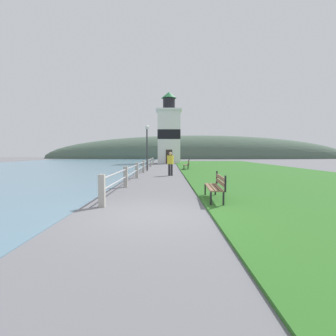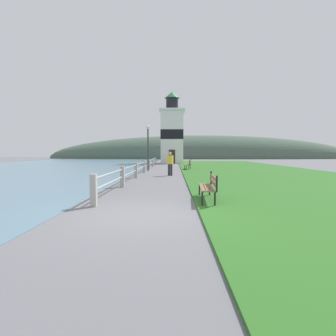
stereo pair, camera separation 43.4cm
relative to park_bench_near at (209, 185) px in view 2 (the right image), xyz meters
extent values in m
plane|color=slate|center=(-2.08, -1.88, -0.54)|extent=(160.00, 160.00, 0.00)
cube|color=#2D6623|center=(5.50, 14.12, -0.51)|extent=(12.00, 48.00, 0.06)
cube|color=slate|center=(-16.16, 14.12, -0.53)|extent=(24.00, 76.79, 0.01)
cube|color=#A8A399|center=(-3.56, -0.88, -0.05)|extent=(0.18, 0.18, 0.97)
cube|color=#A8A399|center=(-3.56, 3.48, -0.05)|extent=(0.18, 0.18, 0.97)
cube|color=#A8A399|center=(-3.56, 7.85, -0.05)|extent=(0.18, 0.18, 0.97)
cube|color=#A8A399|center=(-3.56, 12.22, -0.05)|extent=(0.18, 0.18, 0.97)
cube|color=#A8A399|center=(-3.56, 16.58, -0.05)|extent=(0.18, 0.18, 0.97)
cube|color=#A8A399|center=(-3.56, 20.95, -0.05)|extent=(0.18, 0.18, 0.97)
cube|color=#A8A399|center=(-3.56, 25.31, -0.05)|extent=(0.18, 0.18, 0.97)
cylinder|color=#B2B2B7|center=(-3.56, 12.22, 0.29)|extent=(0.06, 26.20, 0.06)
cylinder|color=#B2B2B7|center=(-3.56, 12.22, -0.05)|extent=(0.06, 26.20, 0.06)
cube|color=brown|center=(-0.24, 0.01, -0.07)|extent=(0.22, 1.94, 0.04)
cube|color=brown|center=(-0.09, 0.00, -0.07)|extent=(0.22, 1.94, 0.04)
cube|color=brown|center=(0.06, 0.00, -0.07)|extent=(0.22, 1.94, 0.04)
cube|color=brown|center=(0.14, -0.01, 0.25)|extent=(0.16, 1.94, 0.11)
cube|color=brown|center=(0.14, -0.01, 0.09)|extent=(0.16, 1.94, 0.11)
cube|color=black|center=(-0.33, -0.93, -0.31)|extent=(0.05, 0.05, 0.45)
cube|color=black|center=(-0.22, 0.96, -0.31)|extent=(0.05, 0.05, 0.45)
cube|color=black|center=(0.04, -0.95, -0.31)|extent=(0.05, 0.05, 0.45)
cube|color=black|center=(0.14, 0.94, -0.31)|extent=(0.05, 0.05, 0.45)
cube|color=black|center=(0.09, -0.95, 0.16)|extent=(0.05, 0.05, 0.49)
cube|color=black|center=(0.19, 0.94, 0.16)|extent=(0.05, 0.05, 0.49)
cube|color=brown|center=(-0.04, 15.69, -0.07)|extent=(0.34, 1.73, 0.04)
cube|color=brown|center=(0.10, 15.67, -0.07)|extent=(0.34, 1.73, 0.04)
cube|color=brown|center=(0.25, 15.65, -0.07)|extent=(0.34, 1.73, 0.04)
cube|color=brown|center=(0.33, 15.64, 0.25)|extent=(0.28, 1.72, 0.11)
cube|color=brown|center=(0.33, 15.64, 0.09)|extent=(0.28, 1.72, 0.11)
cube|color=black|center=(-0.19, 14.86, -0.31)|extent=(0.06, 0.06, 0.45)
cube|color=black|center=(0.03, 16.53, -0.31)|extent=(0.06, 0.06, 0.45)
cube|color=black|center=(0.18, 14.82, -0.31)|extent=(0.06, 0.06, 0.45)
cube|color=black|center=(0.40, 16.48, -0.31)|extent=(0.06, 0.06, 0.45)
cube|color=black|center=(0.22, 14.81, 0.16)|extent=(0.06, 0.06, 0.49)
cube|color=black|center=(0.44, 16.47, 0.16)|extent=(0.06, 0.06, 0.49)
cube|color=white|center=(-1.45, 30.48, 3.28)|extent=(3.24, 3.24, 7.64)
cube|color=black|center=(-1.45, 30.48, 3.66)|extent=(3.28, 3.28, 1.37)
cube|color=white|center=(-1.45, 30.48, 7.22)|extent=(3.73, 3.73, 0.25)
cylinder|color=black|center=(-1.45, 30.48, 8.19)|extent=(1.78, 1.78, 1.69)
cone|color=#23703D|center=(-1.45, 30.48, 9.50)|extent=(2.23, 2.23, 0.93)
cube|color=#332823|center=(-1.45, 28.84, 0.46)|extent=(0.90, 0.06, 2.00)
cylinder|color=#28282D|center=(-1.51, 9.56, -0.14)|extent=(0.15, 0.15, 0.80)
cylinder|color=#28282D|center=(-1.34, 9.49, -0.14)|extent=(0.15, 0.15, 0.80)
cube|color=yellow|center=(-1.42, 9.52, 0.56)|extent=(0.45, 0.36, 0.60)
sphere|color=tan|center=(-1.42, 9.52, 1.00)|extent=(0.22, 0.22, 0.22)
cylinder|color=#333338|center=(-3.41, 14.06, 1.26)|extent=(0.12, 0.12, 3.60)
sphere|color=white|center=(-3.41, 14.06, 3.24)|extent=(0.36, 0.36, 0.36)
ellipsoid|color=#475B4C|center=(5.92, 60.11, -0.54)|extent=(80.00, 16.00, 12.00)
camera|label=1|loc=(-1.59, -8.59, 1.08)|focal=28.00mm
camera|label=2|loc=(-1.16, -8.59, 1.08)|focal=28.00mm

